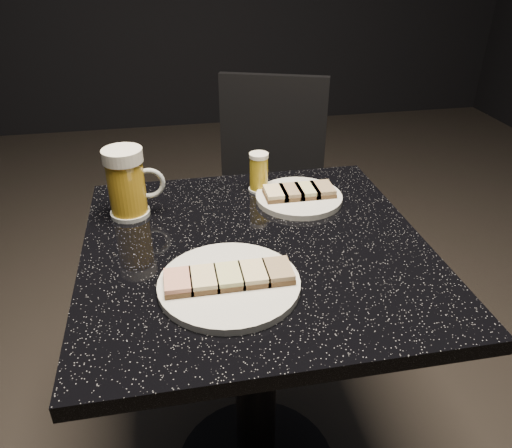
% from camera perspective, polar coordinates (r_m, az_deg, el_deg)
% --- Properties ---
extents(plate_large, '(0.26, 0.26, 0.01)m').
position_cam_1_polar(plate_large, '(0.90, -3.08, -6.86)').
color(plate_large, silver).
rests_on(plate_large, table).
extents(plate_small, '(0.21, 0.21, 0.01)m').
position_cam_1_polar(plate_small, '(1.20, 4.92, 3.03)').
color(plate_small, silver).
rests_on(plate_small, table).
extents(table, '(0.70, 0.70, 0.75)m').
position_cam_1_polar(table, '(1.17, 0.00, -12.45)').
color(table, black).
rests_on(table, floor).
extents(beer_mug, '(0.13, 0.09, 0.16)m').
position_cam_1_polar(beer_mug, '(1.13, -14.48, 4.58)').
color(beer_mug, silver).
rests_on(beer_mug, table).
extents(beer_tumbler, '(0.05, 0.05, 0.10)m').
position_cam_1_polar(beer_tumbler, '(1.22, 0.32, 5.92)').
color(beer_tumbler, silver).
rests_on(beer_tumbler, table).
extents(chair, '(0.51, 0.51, 0.87)m').
position_cam_1_polar(chair, '(1.87, 1.41, 4.76)').
color(chair, black).
rests_on(chair, floor).
extents(canapes_on_plate_large, '(0.23, 0.07, 0.02)m').
position_cam_1_polar(canapes_on_plate_large, '(0.89, -3.11, -6.03)').
color(canapes_on_plate_large, '#4C3521').
rests_on(canapes_on_plate_large, plate_large).
extents(canapes_on_plate_small, '(0.17, 0.07, 0.02)m').
position_cam_1_polar(canapes_on_plate_small, '(1.19, 4.95, 3.73)').
color(canapes_on_plate_small, '#4C3521').
rests_on(canapes_on_plate_small, plate_small).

